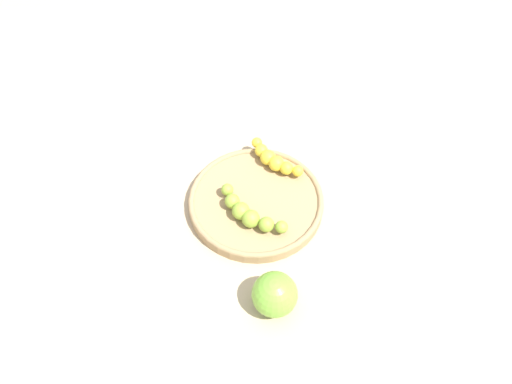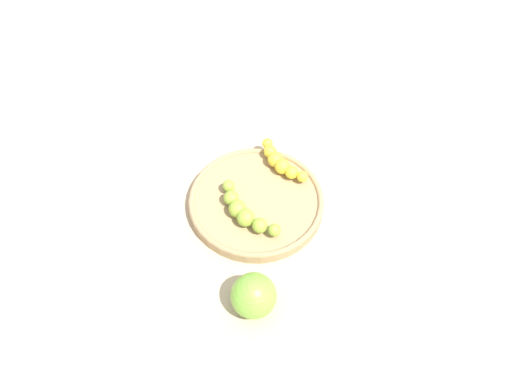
# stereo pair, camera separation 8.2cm
# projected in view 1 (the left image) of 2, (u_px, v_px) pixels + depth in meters

# --- Properties ---
(ground_plane) EXTENTS (2.40, 2.40, 0.00)m
(ground_plane) POSITION_uv_depth(u_px,v_px,m) (256.00, 205.00, 0.85)
(ground_plane) COLOR tan
(fruit_bowl) EXTENTS (0.23, 0.23, 0.02)m
(fruit_bowl) POSITION_uv_depth(u_px,v_px,m) (256.00, 201.00, 0.84)
(fruit_bowl) COLOR #A08259
(fruit_bowl) RESTS_ON ground_plane
(banana_yellow) EXTENTS (0.10, 0.07, 0.03)m
(banana_yellow) POSITION_uv_depth(u_px,v_px,m) (273.00, 159.00, 0.87)
(banana_yellow) COLOR yellow
(banana_yellow) RESTS_ON fruit_bowl
(banana_green) EXTENTS (0.12, 0.08, 0.03)m
(banana_green) POSITION_uv_depth(u_px,v_px,m) (249.00, 213.00, 0.80)
(banana_green) COLOR #8CAD38
(banana_green) RESTS_ON fruit_bowl
(apple_green) EXTENTS (0.07, 0.07, 0.07)m
(apple_green) POSITION_uv_depth(u_px,v_px,m) (275.00, 294.00, 0.71)
(apple_green) COLOR #72B238
(apple_green) RESTS_ON ground_plane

